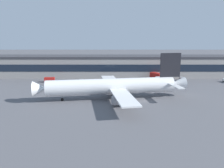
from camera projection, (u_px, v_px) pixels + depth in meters
ground_plane at (145, 101)px, 86.91m from camera, size 600.00×600.00×0.00m
terminal_building at (133, 66)px, 137.04m from camera, size 165.27×17.14×12.17m
airliner at (114, 86)px, 88.71m from camera, size 58.82×50.29×17.38m
catering_truck at (157, 76)px, 124.86m from camera, size 6.19×7.42×4.15m
follow_me_car at (84, 81)px, 118.02m from camera, size 3.88×4.75×1.85m
baggage_tug at (183, 79)px, 124.32m from camera, size 2.24×3.69×1.85m
crew_van at (51, 79)px, 120.59m from camera, size 5.40×2.72×2.55m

